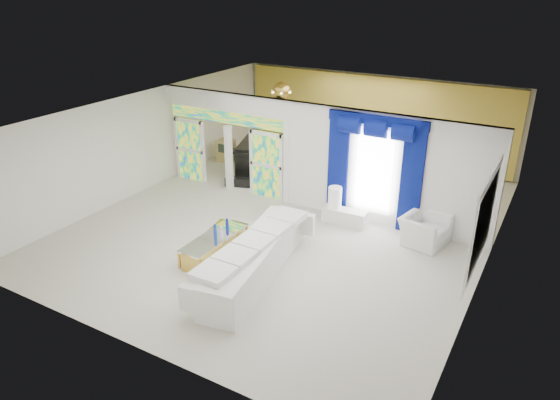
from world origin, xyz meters
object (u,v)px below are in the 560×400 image
Objects in this scene: coffee_table at (215,246)px; grand_piano at (265,156)px; white_sofa at (256,260)px; armchair at (425,230)px; console_table at (344,216)px.

coffee_table is 5.82m from grand_piano.
white_sofa reaches higher than armchair.
white_sofa is 1.39m from coffee_table.
white_sofa reaches higher than coffee_table.
console_table is 4.64m from grand_piano.
armchair is (2.15, -0.03, 0.17)m from console_table.
armchair reaches higher than console_table.
armchair is (2.81, 3.34, -0.02)m from white_sofa.
armchair is 0.55× the size of grand_piano.
white_sofa is 3.44m from console_table.
white_sofa is at bearing -101.09° from console_table.
coffee_table is at bearing -123.20° from console_table.
grand_piano is (-6.11, 2.43, 0.15)m from armchair.
grand_piano reaches higher than coffee_table.
white_sofa is at bearing 151.28° from armchair.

